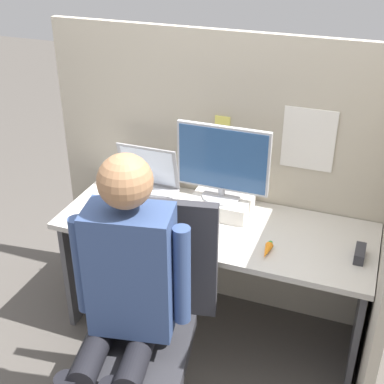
{
  "coord_description": "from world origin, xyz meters",
  "views": [
    {
      "loc": [
        0.7,
        -1.89,
        2.16
      ],
      "look_at": [
        -0.07,
        0.15,
        0.96
      ],
      "focal_mm": 50.0,
      "sensor_mm": 36.0,
      "label": 1
    }
  ],
  "objects_px": {
    "monitor": "(223,163)",
    "office_chair": "(150,317)",
    "carrot_toy": "(267,251)",
    "paper_box": "(221,204)",
    "laptop": "(144,186)",
    "stapler": "(360,254)",
    "person": "(123,292)"
  },
  "relations": [
    {
      "from": "stapler",
      "to": "office_chair",
      "type": "height_order",
      "value": "office_chair"
    },
    {
      "from": "stapler",
      "to": "office_chair",
      "type": "xyz_separation_m",
      "value": [
        -0.82,
        -0.53,
        -0.19
      ]
    },
    {
      "from": "office_chair",
      "to": "person",
      "type": "bearing_deg",
      "value": -101.13
    },
    {
      "from": "office_chair",
      "to": "carrot_toy",
      "type": "bearing_deg",
      "value": 44.72
    },
    {
      "from": "paper_box",
      "to": "office_chair",
      "type": "height_order",
      "value": "office_chair"
    },
    {
      "from": "paper_box",
      "to": "carrot_toy",
      "type": "height_order",
      "value": "paper_box"
    },
    {
      "from": "stapler",
      "to": "paper_box",
      "type": "bearing_deg",
      "value": 166.24
    },
    {
      "from": "monitor",
      "to": "carrot_toy",
      "type": "distance_m",
      "value": 0.51
    },
    {
      "from": "stapler",
      "to": "carrot_toy",
      "type": "relative_size",
      "value": 0.95
    },
    {
      "from": "stapler",
      "to": "office_chair",
      "type": "bearing_deg",
      "value": -147.1
    },
    {
      "from": "paper_box",
      "to": "stapler",
      "type": "relative_size",
      "value": 2.44
    },
    {
      "from": "monitor",
      "to": "stapler",
      "type": "relative_size",
      "value": 3.83
    },
    {
      "from": "laptop",
      "to": "carrot_toy",
      "type": "bearing_deg",
      "value": -22.24
    },
    {
      "from": "monitor",
      "to": "office_chair",
      "type": "bearing_deg",
      "value": -97.68
    },
    {
      "from": "person",
      "to": "office_chair",
      "type": "bearing_deg",
      "value": 78.87
    },
    {
      "from": "laptop",
      "to": "person",
      "type": "relative_size",
      "value": 0.26
    },
    {
      "from": "stapler",
      "to": "office_chair",
      "type": "relative_size",
      "value": 0.12
    },
    {
      "from": "paper_box",
      "to": "carrot_toy",
      "type": "xyz_separation_m",
      "value": [
        0.32,
        -0.3,
        -0.02
      ]
    },
    {
      "from": "monitor",
      "to": "carrot_toy",
      "type": "height_order",
      "value": "monitor"
    },
    {
      "from": "carrot_toy",
      "to": "office_chair",
      "type": "bearing_deg",
      "value": -135.28
    },
    {
      "from": "monitor",
      "to": "person",
      "type": "relative_size",
      "value": 0.35
    },
    {
      "from": "paper_box",
      "to": "office_chair",
      "type": "relative_size",
      "value": 0.29
    },
    {
      "from": "laptop",
      "to": "office_chair",
      "type": "xyz_separation_m",
      "value": [
        0.36,
        -0.73,
        -0.22
      ]
    },
    {
      "from": "paper_box",
      "to": "monitor",
      "type": "bearing_deg",
      "value": 90.0
    },
    {
      "from": "monitor",
      "to": "laptop",
      "type": "xyz_separation_m",
      "value": [
        -0.46,
        0.02,
        -0.23
      ]
    },
    {
      "from": "paper_box",
      "to": "laptop",
      "type": "bearing_deg",
      "value": 177.53
    },
    {
      "from": "paper_box",
      "to": "stapler",
      "type": "height_order",
      "value": "paper_box"
    },
    {
      "from": "laptop",
      "to": "stapler",
      "type": "relative_size",
      "value": 2.78
    },
    {
      "from": "monitor",
      "to": "laptop",
      "type": "distance_m",
      "value": 0.51
    },
    {
      "from": "paper_box",
      "to": "stapler",
      "type": "distance_m",
      "value": 0.75
    },
    {
      "from": "monitor",
      "to": "carrot_toy",
      "type": "bearing_deg",
      "value": -43.29
    },
    {
      "from": "carrot_toy",
      "to": "office_chair",
      "type": "relative_size",
      "value": 0.13
    }
  ]
}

